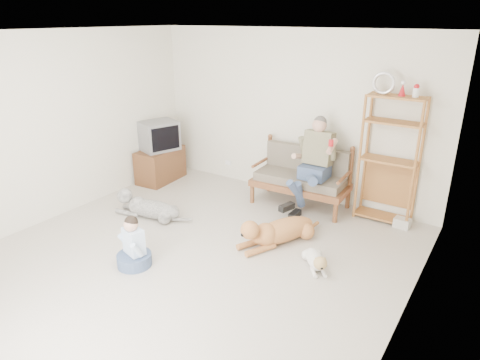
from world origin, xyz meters
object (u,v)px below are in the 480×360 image
Objects in this scene: loveseat at (302,176)px; etagere at (389,159)px; tv_stand at (160,165)px; golden_retriever at (277,231)px.

etagere reaches higher than loveseat.
etagere is at bearing 4.30° from loveseat.
loveseat is 2.69m from tv_stand.
tv_stand is at bearing -172.43° from golden_retriever.
loveseat reaches higher than golden_retriever.
loveseat is 1.64× the size of tv_stand.
etagere is at bearing 81.76° from golden_retriever.
etagere reaches higher than golden_retriever.
etagere is 1.96m from golden_retriever.
golden_retriever is at bearing -21.28° from tv_stand.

